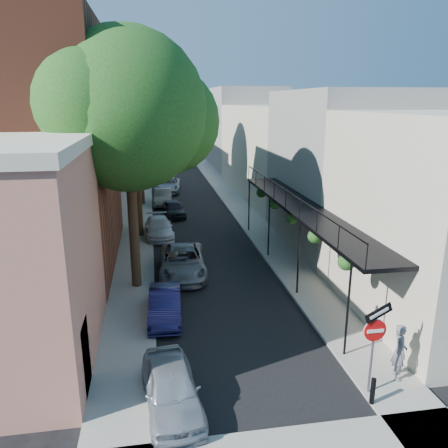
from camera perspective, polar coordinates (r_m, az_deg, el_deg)
name	(u,v)px	position (r m, az deg, el deg)	size (l,w,h in m)	color
ground	(274,432)	(12.79, 6.54, -25.36)	(160.00, 160.00, 0.00)	black
road_surface	(185,196)	(40.21, -5.10, 3.65)	(6.00, 64.00, 0.01)	black
sidewalk_left	(141,197)	(40.11, -10.82, 3.48)	(2.00, 64.00, 0.12)	gray
sidewalk_right	(228,194)	(40.68, 0.53, 3.93)	(2.00, 64.00, 0.12)	gray
buildings_left	(72,145)	(38.68, -19.21, 9.77)	(10.10, 59.10, 12.00)	#C97667
buildings_right	(283,146)	(40.68, 7.73, 10.01)	(9.80, 55.00, 10.00)	beige
sign_post	(375,334)	(13.43, 19.10, -13.42)	(0.89, 0.17, 2.99)	#595B60
bollard	(373,391)	(13.81, 18.85, -19.95)	(0.14, 0.14, 0.80)	black
oak_near	(138,114)	(19.49, -11.21, 13.96)	(7.48, 6.80, 11.42)	black
oak_mid	(141,124)	(27.49, -10.80, 12.70)	(6.60, 6.00, 10.20)	black
oak_far	(143,103)	(36.49, -10.53, 15.29)	(7.70, 7.00, 11.90)	black
parked_car_a	(171,388)	(13.15, -6.89, -20.50)	(1.50, 3.72, 1.27)	#8F979F
parked_car_b	(165,305)	(17.77, -7.72, -10.45)	(1.24, 3.55, 1.17)	#16143E
parked_car_c	(183,262)	(21.92, -5.44, -4.92)	(2.25, 4.87, 1.35)	slate
parked_car_d	(159,228)	(28.19, -8.49, -0.47)	(1.68, 4.13, 1.20)	silver
parked_car_e	(174,209)	(33.02, -6.59, 2.00)	(1.42, 3.53, 1.20)	black
parked_car_f	(163,197)	(36.95, -7.96, 3.51)	(1.39, 3.99, 1.32)	#6C675B
parked_car_g	(168,185)	(42.24, -7.30, 5.09)	(2.23, 4.83, 1.34)	#8C949E
pedestrian	(400,351)	(14.88, 21.95, -15.19)	(0.66, 0.43, 1.80)	slate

